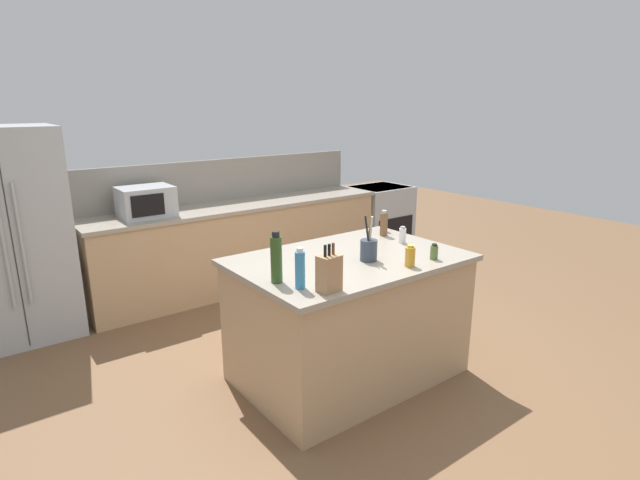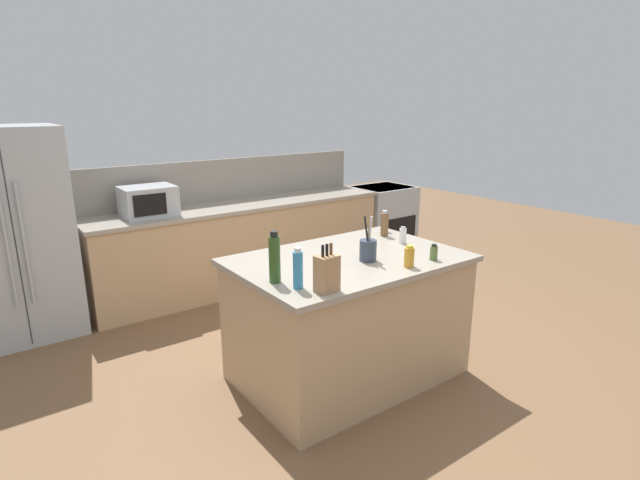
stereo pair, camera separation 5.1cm
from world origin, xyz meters
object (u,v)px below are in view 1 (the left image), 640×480
object	(u,v)px
knife_block	(329,273)
salt_shaker	(402,235)
refrigerator	(8,236)
spice_jar_oregano	(434,252)
microwave	(146,202)
dish_soap_bottle	(300,269)
honey_jar	(410,256)
utensil_crock	(369,249)
pepper_grinder	(384,224)
spice_jar_paprika	(384,225)
range_oven	(379,220)
olive_oil_bottle	(276,259)

from	to	relation	value
knife_block	salt_shaker	distance (m)	1.20
refrigerator	spice_jar_oregano	bearing A→B (deg)	-48.63
spice_jar_oregano	microwave	bearing A→B (deg)	114.09
microwave	dish_soap_bottle	distance (m)	2.50
honey_jar	utensil_crock	bearing A→B (deg)	117.34
dish_soap_bottle	pepper_grinder	xyz separation A→B (m)	(1.25, 0.58, -0.02)
dish_soap_bottle	spice_jar_oregano	bearing A→B (deg)	-5.43
salt_shaker	spice_jar_paprika	size ratio (longest dim) A/B	1.11
microwave	spice_jar_paprika	world-z (taller)	microwave
knife_block	dish_soap_bottle	bearing A→B (deg)	120.74
range_oven	honey_jar	xyz separation A→B (m)	(-2.21, -2.60, 0.54)
knife_block	utensil_crock	bearing A→B (deg)	20.64
knife_block	spice_jar_paprika	xyz separation A→B (m)	(1.24, 0.82, -0.06)
honey_jar	salt_shaker	size ratio (longest dim) A/B	1.12
knife_block	range_oven	bearing A→B (deg)	35.64
salt_shaker	olive_oil_bottle	world-z (taller)	olive_oil_bottle
salt_shaker	spice_jar_paprika	xyz separation A→B (m)	(0.14, 0.34, -0.01)
honey_jar	spice_jar_paprika	xyz separation A→B (m)	(0.52, 0.78, -0.01)
refrigerator	spice_jar_oregano	distance (m)	3.53
refrigerator	range_oven	world-z (taller)	refrigerator
refrigerator	range_oven	bearing A→B (deg)	-0.69
knife_block	dish_soap_bottle	size ratio (longest dim) A/B	1.15
spice_jar_paprika	olive_oil_bottle	size ratio (longest dim) A/B	0.37
spice_jar_oregano	pepper_grinder	bearing A→B (deg)	76.04
utensil_crock	pepper_grinder	distance (m)	0.70
refrigerator	olive_oil_bottle	bearing A→B (deg)	-63.27
honey_jar	olive_oil_bottle	distance (m)	0.93
spice_jar_oregano	olive_oil_bottle	distance (m)	1.17
refrigerator	utensil_crock	xyz separation A→B (m)	(1.94, -2.39, 0.11)
knife_block	dish_soap_bottle	xyz separation A→B (m)	(-0.11, 0.14, 0.01)
pepper_grinder	spice_jar_paprika	xyz separation A→B (m)	(0.10, 0.09, -0.04)
range_oven	microwave	size ratio (longest dim) A/B	1.85
salt_shaker	knife_block	bearing A→B (deg)	-156.87
honey_jar	salt_shaker	bearing A→B (deg)	48.83
dish_soap_bottle	olive_oil_bottle	xyz separation A→B (m)	(-0.06, 0.17, 0.03)
dish_soap_bottle	pepper_grinder	bearing A→B (deg)	24.97
range_oven	olive_oil_bottle	world-z (taller)	olive_oil_bottle
refrigerator	microwave	bearing A→B (deg)	-2.51
salt_shaker	spice_jar_paprika	world-z (taller)	salt_shaker
salt_shaker	pepper_grinder	xyz separation A→B (m)	(0.04, 0.25, 0.04)
refrigerator	range_oven	xyz separation A→B (m)	(4.29, -0.05, -0.45)
utensil_crock	olive_oil_bottle	xyz separation A→B (m)	(-0.75, 0.02, 0.07)
spice_jar_oregano	dish_soap_bottle	xyz separation A→B (m)	(-1.08, 0.10, 0.07)
refrigerator	honey_jar	bearing A→B (deg)	-51.92
spice_jar_oregano	spice_jar_paprika	size ratio (longest dim) A/B	0.95
range_oven	pepper_grinder	xyz separation A→B (m)	(-1.79, -1.91, 0.57)
range_oven	spice_jar_oregano	xyz separation A→B (m)	(-1.96, -2.60, 0.53)
knife_block	microwave	bearing A→B (deg)	87.74
utensil_crock	spice_jar_oregano	size ratio (longest dim) A/B	2.80
spice_jar_oregano	dish_soap_bottle	world-z (taller)	dish_soap_bottle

